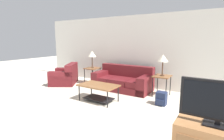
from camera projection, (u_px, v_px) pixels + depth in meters
wall_back at (135, 51)px, 6.48m from camera, size 8.68×0.06×2.60m
couch at (123, 81)px, 6.12m from camera, size 2.02×1.02×0.82m
armchair at (65, 76)px, 6.89m from camera, size 1.35×1.41×0.80m
coffee_table at (99, 89)px, 4.93m from camera, size 1.10×0.66×0.48m
side_table_left at (92, 70)px, 6.80m from camera, size 0.49×0.54×0.64m
side_table_right at (162, 78)px, 5.34m from camera, size 0.49×0.54×0.64m
table_lamp_left at (92, 54)px, 6.70m from camera, size 0.32×0.32×0.65m
table_lamp_right at (163, 58)px, 5.24m from camera, size 0.32×0.32×0.65m
television at (220, 102)px, 2.08m from camera, size 0.89×0.20×0.57m
backpack at (161, 99)px, 4.67m from camera, size 0.26×0.32×0.36m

